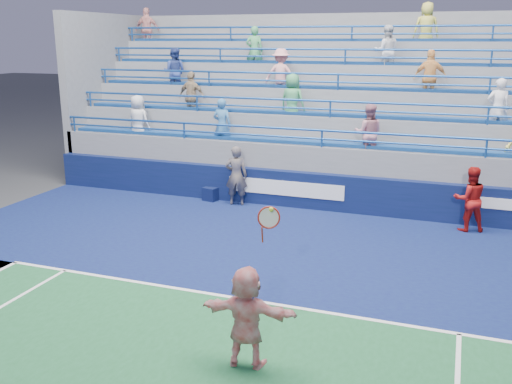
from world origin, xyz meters
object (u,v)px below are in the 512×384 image
at_px(tennis_player, 247,317).
at_px(ball_girl, 470,199).
at_px(line_judge, 236,176).
at_px(judge_chair, 212,193).

xyz_separation_m(tennis_player, ball_girl, (3.22, 8.04, 0.05)).
bearing_deg(line_judge, tennis_player, 98.78).
bearing_deg(ball_girl, tennis_player, 50.48).
bearing_deg(judge_chair, tennis_player, -62.46).
distance_m(line_judge, ball_girl, 6.68).
relative_size(judge_chair, tennis_player, 0.29).
bearing_deg(line_judge, judge_chair, -26.30).
distance_m(judge_chair, line_judge, 1.16).
distance_m(judge_chair, ball_girl, 7.64).
distance_m(judge_chair, tennis_player, 9.51).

